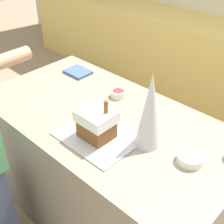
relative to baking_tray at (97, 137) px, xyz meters
name	(u,v)px	position (x,y,z in m)	size (l,w,h in m)	color
ground_plane	(107,213)	(-0.10, 0.17, -0.91)	(12.00, 12.00, 0.00)	gray
kitchen_island	(107,171)	(-0.10, 0.17, -0.46)	(1.66, 0.88, 0.90)	gray
baking_tray	(97,137)	(0.00, 0.00, 0.00)	(0.43, 0.32, 0.01)	#B2B2BC
gingerbread_house	(97,123)	(0.00, 0.00, 0.09)	(0.19, 0.17, 0.24)	brown
decorative_tree	(150,111)	(0.23, 0.15, 0.21)	(0.14, 0.14, 0.42)	silver
candy_bowl_beside_tree	(118,93)	(-0.20, 0.39, 0.02)	(0.10, 0.10, 0.05)	silver
candy_bowl_near_tray_right	(91,105)	(-0.23, 0.18, 0.02)	(0.10, 0.10, 0.05)	white
candy_bowl_behind_tray	(190,158)	(0.47, 0.19, 0.02)	(0.13, 0.13, 0.04)	white
cookbook	(78,72)	(-0.65, 0.43, 0.01)	(0.18, 0.15, 0.02)	#3F598C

